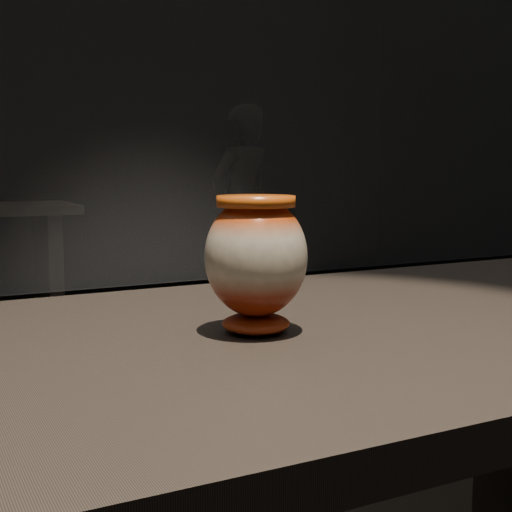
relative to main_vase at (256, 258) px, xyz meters
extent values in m
cube|color=black|center=(-0.04, 0.00, -0.13)|extent=(2.00, 0.80, 0.05)
ellipsoid|color=maroon|center=(0.00, 0.00, -0.09)|extent=(0.11, 0.11, 0.03)
ellipsoid|color=beige|center=(0.00, 0.00, 0.00)|extent=(0.16, 0.16, 0.17)
cylinder|color=#C84412|center=(0.00, 0.00, 0.08)|extent=(0.12, 0.12, 0.01)
cube|color=black|center=(0.36, 3.35, -0.58)|extent=(0.08, 0.50, 0.85)
imported|color=black|center=(1.92, 3.98, -0.22)|extent=(0.66, 0.53, 1.56)
camera|label=1|loc=(-0.44, -0.86, 0.13)|focal=50.00mm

